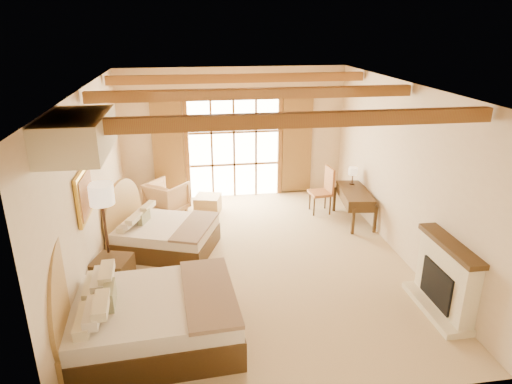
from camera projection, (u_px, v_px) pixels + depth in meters
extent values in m
plane|color=#CFB28C|center=(255.00, 260.00, 8.55)|extent=(7.00, 7.00, 0.00)
plane|color=beige|center=(234.00, 134.00, 11.23)|extent=(5.50, 0.00, 5.50)
plane|color=beige|center=(92.00, 187.00, 7.60)|extent=(0.00, 7.00, 7.00)
plane|color=beige|center=(402.00, 172.00, 8.38)|extent=(0.00, 7.00, 7.00)
plane|color=#B1753F|center=(255.00, 86.00, 7.43)|extent=(7.00, 7.00, 0.00)
cube|color=white|center=(234.00, 148.00, 11.31)|extent=(2.20, 0.02, 2.50)
cube|color=olive|center=(169.00, 151.00, 11.06)|extent=(0.75, 0.06, 2.40)
cube|color=olive|center=(297.00, 146.00, 11.51)|extent=(0.75, 0.06, 2.40)
cube|color=beige|center=(446.00, 279.00, 6.88)|extent=(0.25, 1.30, 1.10)
cube|color=black|center=(441.00, 285.00, 6.90)|extent=(0.18, 0.80, 0.60)
cube|color=beige|center=(436.00, 307.00, 7.04)|extent=(0.45, 1.40, 0.10)
cube|color=#3F2C13|center=(451.00, 245.00, 6.68)|extent=(0.30, 1.40, 0.08)
cube|color=gold|center=(84.00, 194.00, 6.86)|extent=(0.05, 0.95, 0.75)
cube|color=#D48649|center=(86.00, 194.00, 6.86)|extent=(0.02, 0.82, 0.62)
cube|color=beige|center=(77.00, 134.00, 5.32)|extent=(0.70, 1.40, 0.45)
cube|color=#3F2C13|center=(154.00, 328.00, 6.29)|extent=(2.38, 1.85, 0.44)
cube|color=silver|center=(152.00, 307.00, 6.17)|extent=(2.33, 1.82, 0.24)
cube|color=#886E59|center=(209.00, 294.00, 6.23)|extent=(0.79, 1.79, 0.06)
cube|color=gray|center=(110.00, 294.00, 6.00)|extent=(0.16, 0.47, 0.27)
cube|color=#3F2C13|center=(166.00, 241.00, 8.87)|extent=(2.17, 1.91, 0.35)
cube|color=silver|center=(165.00, 229.00, 8.78)|extent=(2.13, 1.88, 0.19)
cube|color=#886E59|center=(197.00, 222.00, 8.83)|extent=(1.00, 1.50, 0.04)
cube|color=gray|center=(142.00, 220.00, 8.65)|extent=(0.23, 0.38, 0.21)
cube|color=#3F2C13|center=(114.00, 277.00, 7.32)|extent=(0.69, 0.69, 0.66)
cylinder|color=#322016|center=(113.00, 286.00, 7.65)|extent=(0.26, 0.26, 0.03)
cylinder|color=#322016|center=(107.00, 244.00, 7.37)|extent=(0.04, 0.04, 1.57)
cylinder|color=beige|center=(101.00, 194.00, 7.07)|extent=(0.39, 0.39, 0.32)
imported|color=tan|center=(167.00, 197.00, 10.54)|extent=(1.14, 1.15, 0.75)
cube|color=#AA894C|center=(208.00, 204.00, 10.61)|extent=(0.69, 0.69, 0.41)
cube|color=#3F2C13|center=(355.00, 191.00, 9.96)|extent=(0.75, 1.42, 0.05)
cube|color=#3F2C13|center=(355.00, 197.00, 10.01)|extent=(0.73, 1.38, 0.21)
cube|color=#945830|center=(320.00, 193.00, 10.53)|extent=(0.52, 0.52, 0.06)
cube|color=#945830|center=(330.00, 180.00, 10.45)|extent=(0.10, 0.48, 0.58)
cylinder|color=#322016|center=(352.00, 183.00, 10.35)|extent=(0.12, 0.12, 0.02)
cylinder|color=#322016|center=(352.00, 178.00, 10.31)|extent=(0.02, 0.02, 0.27)
cylinder|color=beige|center=(353.00, 171.00, 10.25)|extent=(0.19, 0.19, 0.15)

